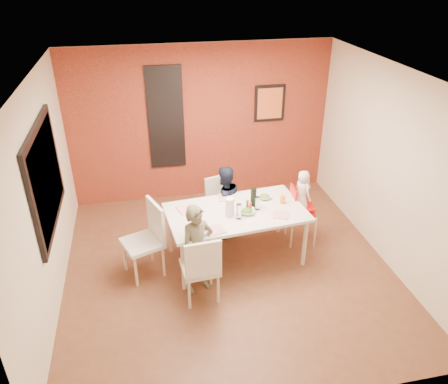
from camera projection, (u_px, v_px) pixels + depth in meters
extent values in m
plane|color=brown|center=(228.00, 266.00, 6.22)|extent=(4.50, 4.50, 0.00)
cube|color=white|center=(229.00, 76.00, 4.93)|extent=(4.50, 4.50, 0.02)
cube|color=beige|center=(201.00, 124.00, 7.51)|extent=(4.50, 0.02, 2.70)
cube|color=beige|center=(286.00, 303.00, 3.64)|extent=(4.50, 0.02, 2.70)
cube|color=beige|center=(44.00, 200.00, 5.17)|extent=(0.02, 4.50, 2.70)
cube|color=beige|center=(389.00, 167.00, 5.97)|extent=(0.02, 4.50, 2.70)
cube|color=maroon|center=(201.00, 124.00, 7.49)|extent=(4.50, 0.02, 2.70)
cube|color=black|center=(46.00, 177.00, 5.26)|extent=(0.05, 1.70, 1.30)
cube|color=black|center=(47.00, 177.00, 5.26)|extent=(0.02, 1.55, 1.15)
cube|color=silver|center=(166.00, 118.00, 7.30)|extent=(0.55, 0.03, 1.70)
cube|color=black|center=(166.00, 118.00, 7.30)|extent=(0.60, 0.03, 1.76)
cube|color=black|center=(270.00, 103.00, 7.54)|extent=(0.54, 0.03, 0.64)
cube|color=orange|center=(270.00, 104.00, 7.53)|extent=(0.44, 0.01, 0.54)
cube|color=silver|center=(236.00, 212.00, 6.04)|extent=(2.00, 1.24, 0.04)
cylinder|color=beige|center=(184.00, 266.00, 5.63)|extent=(0.06, 0.06, 0.75)
cylinder|color=beige|center=(170.00, 230.00, 6.37)|extent=(0.06, 0.06, 0.75)
cylinder|color=beige|center=(305.00, 243.00, 6.09)|extent=(0.06, 0.06, 0.75)
cylinder|color=beige|center=(279.00, 211.00, 6.83)|extent=(0.06, 0.06, 0.75)
cube|color=silver|center=(200.00, 267.00, 5.47)|extent=(0.48, 0.48, 0.05)
cube|color=silver|center=(203.00, 261.00, 5.17)|extent=(0.45, 0.08, 0.51)
cylinder|color=beige|center=(211.00, 271.00, 5.78)|extent=(0.04, 0.04, 0.44)
cylinder|color=beige|center=(218.00, 289.00, 5.47)|extent=(0.04, 0.04, 0.44)
cylinder|color=beige|center=(183.00, 276.00, 5.69)|extent=(0.04, 0.04, 0.44)
cylinder|color=beige|center=(189.00, 295.00, 5.38)|extent=(0.04, 0.04, 0.44)
cube|color=silver|center=(222.00, 207.00, 6.86)|extent=(0.50, 0.50, 0.05)
cube|color=silver|center=(217.00, 189.00, 6.90)|extent=(0.40, 0.14, 0.46)
cylinder|color=beige|center=(217.00, 226.00, 6.77)|extent=(0.03, 0.03, 0.40)
cylinder|color=beige|center=(208.00, 216.00, 7.03)|extent=(0.03, 0.03, 0.40)
cylinder|color=beige|center=(236.00, 221.00, 6.90)|extent=(0.03, 0.03, 0.40)
cylinder|color=beige|center=(227.00, 212.00, 7.16)|extent=(0.03, 0.03, 0.40)
cube|color=white|center=(142.00, 243.00, 5.86)|extent=(0.63, 0.63, 0.06)
cube|color=white|center=(156.00, 221.00, 5.83)|extent=(0.22, 0.47, 0.56)
cylinder|color=beige|center=(125.00, 256.00, 6.04)|extent=(0.04, 0.04, 0.48)
cylinder|color=beige|center=(151.00, 247.00, 6.23)|extent=(0.04, 0.04, 0.48)
cylinder|color=beige|center=(136.00, 272.00, 5.74)|extent=(0.04, 0.04, 0.48)
cylinder|color=beige|center=(164.00, 261.00, 5.93)|extent=(0.04, 0.04, 0.48)
cube|color=red|center=(302.00, 211.00, 6.55)|extent=(0.35, 0.35, 0.05)
cube|color=red|center=(293.00, 199.00, 6.43)|extent=(0.06, 0.33, 0.38)
cube|color=red|center=(302.00, 206.00, 6.51)|extent=(0.35, 0.35, 0.02)
cylinder|color=beige|center=(315.00, 232.00, 6.54)|extent=(0.03, 0.03, 0.50)
cylinder|color=beige|center=(292.00, 234.00, 6.51)|extent=(0.03, 0.03, 0.50)
cylinder|color=beige|center=(308.00, 219.00, 6.86)|extent=(0.03, 0.03, 0.50)
cylinder|color=beige|center=(286.00, 221.00, 6.82)|extent=(0.03, 0.03, 0.50)
imported|color=brown|center=(198.00, 249.00, 5.53)|extent=(0.53, 0.45, 1.25)
imported|color=black|center=(224.00, 203.00, 6.64)|extent=(0.68, 0.60, 1.18)
imported|color=silver|center=(302.00, 191.00, 6.38)|extent=(0.29, 0.36, 0.64)
cube|color=silver|center=(215.00, 230.00, 5.60)|extent=(0.28, 0.28, 0.01)
cube|color=white|center=(227.00, 197.00, 6.36)|extent=(0.27, 0.27, 0.01)
cube|color=white|center=(281.00, 215.00, 5.94)|extent=(0.27, 0.27, 0.01)
cube|color=white|center=(187.00, 209.00, 6.07)|extent=(0.30, 0.30, 0.01)
imported|color=white|center=(247.00, 212.00, 5.97)|extent=(0.28, 0.28, 0.05)
imported|color=white|center=(265.00, 197.00, 6.33)|extent=(0.24, 0.24, 0.05)
cylinder|color=black|center=(253.00, 199.00, 6.02)|extent=(0.08, 0.08, 0.31)
cylinder|color=white|center=(239.00, 211.00, 5.82)|extent=(0.08, 0.08, 0.21)
cylinder|color=white|center=(258.00, 203.00, 6.03)|extent=(0.07, 0.07, 0.20)
cylinder|color=white|center=(230.00, 207.00, 5.87)|extent=(0.12, 0.12, 0.26)
cylinder|color=red|center=(250.00, 208.00, 5.99)|extent=(0.03, 0.03, 0.13)
cylinder|color=#326D24|center=(251.00, 205.00, 6.05)|extent=(0.03, 0.03, 0.13)
cylinder|color=brown|center=(247.00, 205.00, 6.02)|extent=(0.04, 0.04, 0.16)
cylinder|color=orange|center=(283.00, 199.00, 6.20)|extent=(0.07, 0.07, 0.12)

